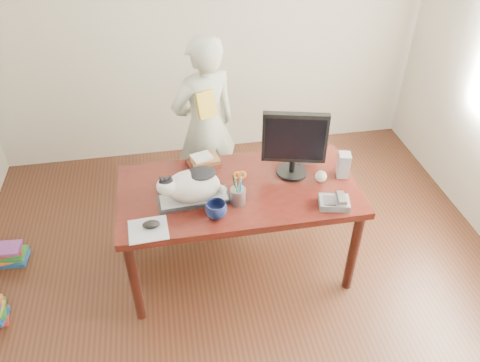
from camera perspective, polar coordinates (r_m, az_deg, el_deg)
name	(u,v)px	position (r m, az deg, el deg)	size (l,w,h in m)	color
room	(260,169)	(2.29, 2.44, 1.52)	(4.50, 4.50, 4.50)	black
desk	(237,198)	(3.28, -0.40, -2.05)	(1.60, 0.80, 0.75)	black
keyboard	(194,199)	(3.03, -5.65, -2.18)	(0.47, 0.20, 0.03)	black
cat	(190,185)	(2.96, -6.06, -0.50)	(0.45, 0.25, 0.26)	white
monitor	(294,142)	(3.11, 6.65, 4.80)	(0.43, 0.25, 0.48)	black
pen_cup	(238,194)	(2.97, -0.24, -1.62)	(0.11, 0.11, 0.25)	gray
mousepad	(148,230)	(2.87, -11.12, -5.84)	(0.25, 0.23, 0.01)	silver
mouse	(151,224)	(2.87, -10.78, -5.22)	(0.11, 0.07, 0.04)	black
coffee_mug	(216,210)	(2.88, -2.93, -3.55)	(0.13, 0.13, 0.10)	#0C1333
phone	(335,202)	(3.03, 11.49, -2.54)	(0.21, 0.18, 0.09)	slate
speaker	(344,165)	(3.26, 12.51, 1.92)	(0.10, 0.11, 0.18)	#9A9A9D
baseball	(321,176)	(3.21, 9.83, 0.55)	(0.08, 0.08, 0.08)	beige
book_stack	(204,161)	(3.32, -4.45, 2.46)	(0.25, 0.21, 0.08)	#441812
calculator	(303,154)	(3.43, 7.73, 3.32)	(0.15, 0.20, 0.06)	slate
person	(205,127)	(3.76, -4.27, 6.60)	(0.55, 0.36, 1.51)	white
held_book	(206,104)	(3.47, -4.16, 9.29)	(0.16, 0.13, 0.20)	gold
book_pile_b	(9,254)	(4.02, -26.29, -7.98)	(0.26, 0.20, 0.15)	navy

